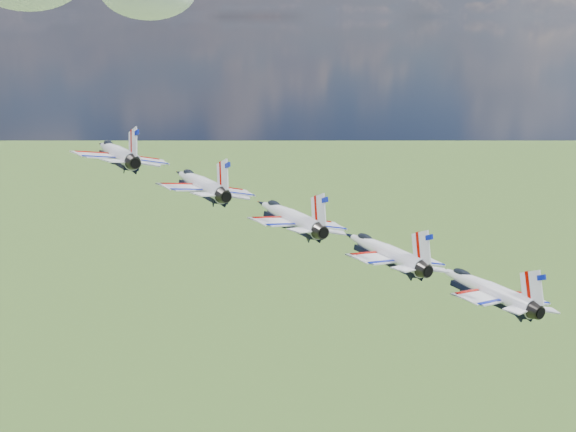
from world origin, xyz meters
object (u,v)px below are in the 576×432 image
jet_0 (116,153)px  jet_1 (199,183)px  jet_4 (484,288)px  jet_3 (383,251)px  jet_2 (288,216)px

jet_0 → jet_1: (7.44, -8.44, -3.05)m
jet_4 → jet_0: bearing=131.9°
jet_0 → jet_3: size_ratio=1.00×
jet_0 → jet_3: bearing=-48.1°
jet_3 → jet_4: (7.44, -8.44, -3.05)m
jet_3 → jet_4: size_ratio=1.00×
jet_4 → jet_3: bearing=131.9°
jet_1 → jet_4: size_ratio=1.00×
jet_1 → jet_2: (7.44, -8.44, -3.05)m
jet_1 → jet_4: (22.33, -25.31, -9.15)m
jet_1 → jet_2: bearing=-48.1°
jet_0 → jet_1: bearing=-48.1°
jet_1 → jet_3: size_ratio=1.00×
jet_0 → jet_4: size_ratio=1.00×
jet_0 → jet_1: size_ratio=1.00×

